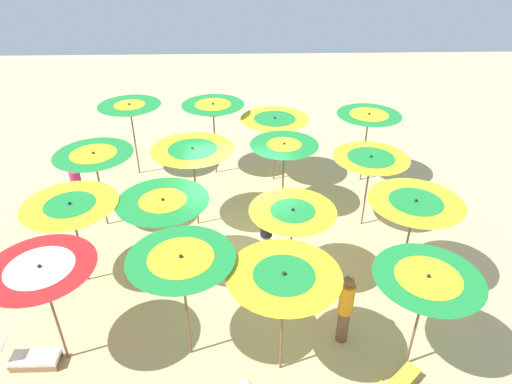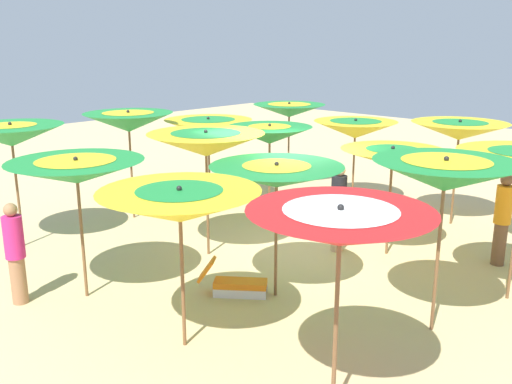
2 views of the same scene
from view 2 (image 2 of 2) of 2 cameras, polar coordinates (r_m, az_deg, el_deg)
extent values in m
cube|color=#D1B57F|center=(11.14, 2.94, -6.03)|extent=(38.96, 38.96, 0.04)
cylinder|color=brown|center=(6.22, 8.13, -13.04)|extent=(0.05, 0.05, 2.14)
cone|color=red|center=(5.79, 8.52, -3.67)|extent=(1.95, 1.95, 0.38)
cone|color=white|center=(5.77, 8.55, -2.91)|extent=(1.19, 1.19, 0.23)
sphere|color=black|center=(5.73, 8.60, -1.56)|extent=(0.07, 0.07, 0.07)
cylinder|color=brown|center=(8.18, 17.98, -6.16)|extent=(0.05, 0.05, 2.25)
cone|color=#1E8C38|center=(7.86, 18.64, 1.54)|extent=(1.93, 1.93, 0.41)
cone|color=yellow|center=(7.84, 18.69, 2.16)|extent=(1.17, 1.17, 0.25)
sphere|color=black|center=(7.81, 18.78, 3.22)|extent=(0.07, 0.07, 0.07)
cylinder|color=brown|center=(7.51, -7.49, -8.65)|extent=(0.05, 0.05, 1.96)
cone|color=yellow|center=(7.18, -7.75, -1.48)|extent=(2.09, 2.09, 0.42)
cone|color=#1E8C38|center=(7.15, -7.78, -0.68)|extent=(1.11, 1.11, 0.22)
sphere|color=black|center=(7.11, -7.82, 0.37)|extent=(0.07, 0.07, 0.07)
cylinder|color=brown|center=(8.89, 2.04, -4.64)|extent=(0.05, 0.05, 1.98)
cone|color=#1E8C38|center=(8.61, 2.10, 1.57)|extent=(2.08, 2.08, 0.34)
cone|color=yellow|center=(8.59, 2.10, 2.15)|extent=(1.06, 1.06, 0.17)
sphere|color=black|center=(8.56, 2.11, 2.88)|extent=(0.07, 0.07, 0.07)
cylinder|color=brown|center=(10.95, 13.38, -1.45)|extent=(0.05, 0.05, 1.90)
cone|color=yellow|center=(10.73, 13.68, 3.42)|extent=(1.93, 1.93, 0.31)
cone|color=#1E8C38|center=(10.71, 13.71, 3.85)|extent=(0.99, 0.99, 0.16)
sphere|color=black|center=(10.69, 13.75, 4.40)|extent=(0.07, 0.07, 0.07)
cylinder|color=brown|center=(13.18, 19.55, 1.32)|extent=(0.05, 0.05, 2.10)
cone|color=yellow|center=(12.99, 19.95, 5.83)|extent=(2.06, 2.06, 0.39)
cone|color=#1E8C38|center=(12.98, 19.98, 6.22)|extent=(1.16, 1.16, 0.22)
sphere|color=black|center=(12.96, 20.04, 6.80)|extent=(0.07, 0.07, 0.07)
cylinder|color=brown|center=(9.26, -17.26, -4.27)|extent=(0.05, 0.05, 2.06)
cone|color=#1E8C38|center=(8.98, -17.76, 1.93)|extent=(2.07, 2.07, 0.36)
cone|color=yellow|center=(8.97, -17.80, 2.43)|extent=(1.21, 1.21, 0.21)
sphere|color=black|center=(8.94, -17.87, 3.24)|extent=(0.07, 0.07, 0.07)
cylinder|color=brown|center=(10.64, -4.96, -0.89)|extent=(0.05, 0.05, 2.14)
cone|color=yellow|center=(10.40, -5.10, 4.80)|extent=(2.17, 2.17, 0.44)
cone|color=#1E8C38|center=(10.38, -5.11, 5.31)|extent=(1.29, 1.29, 0.26)
sphere|color=black|center=(10.36, -5.13, 6.15)|extent=(0.07, 0.07, 0.07)
cylinder|color=brown|center=(12.77, 1.36, 1.44)|extent=(0.05, 0.05, 1.96)
cone|color=#1E8C38|center=(12.57, 1.39, 5.80)|extent=(1.91, 1.91, 0.39)
cone|color=yellow|center=(12.56, 1.39, 6.26)|extent=(0.96, 0.96, 0.20)
sphere|color=black|center=(12.54, 1.40, 6.81)|extent=(0.07, 0.07, 0.07)
cylinder|color=brown|center=(14.02, 9.87, 2.37)|extent=(0.05, 0.05, 1.92)
cone|color=yellow|center=(13.85, 10.05, 6.25)|extent=(2.01, 2.01, 0.42)
cone|color=#1E8C38|center=(13.83, 10.06, 6.60)|extent=(1.24, 1.24, 0.26)
sphere|color=black|center=(13.81, 10.09, 7.23)|extent=(0.07, 0.07, 0.07)
cylinder|color=brown|center=(11.99, -23.06, -0.01)|extent=(0.05, 0.05, 2.23)
cone|color=#1E8C38|center=(11.78, -23.62, 5.25)|extent=(1.99, 1.99, 0.41)
cone|color=yellow|center=(11.76, -23.67, 5.77)|extent=(0.98, 0.98, 0.20)
sphere|color=black|center=(11.74, -23.74, 6.37)|extent=(0.07, 0.07, 0.07)
cylinder|color=brown|center=(13.18, -12.54, 2.11)|extent=(0.05, 0.05, 2.23)
cone|color=#1E8C38|center=(12.98, -12.82, 6.91)|extent=(1.99, 1.99, 0.43)
cone|color=yellow|center=(12.97, -12.84, 7.33)|extent=(1.15, 1.15, 0.25)
sphere|color=black|center=(12.95, -12.88, 7.98)|extent=(0.07, 0.07, 0.07)
cylinder|color=brown|center=(13.97, -4.77, 2.54)|extent=(0.05, 0.05, 1.94)
cone|color=yellow|center=(13.80, -4.86, 6.48)|extent=(2.14, 2.14, 0.42)
cone|color=#1E8C38|center=(13.78, -4.87, 6.84)|extent=(1.31, 1.31, 0.26)
sphere|color=black|center=(13.76, -4.88, 7.48)|extent=(0.07, 0.07, 0.07)
cylinder|color=brown|center=(15.91, 3.33, 4.44)|extent=(0.05, 0.05, 2.13)
cone|color=#1E8C38|center=(15.75, 3.39, 8.24)|extent=(2.00, 2.00, 0.36)
cone|color=yellow|center=(15.75, 3.39, 8.52)|extent=(1.20, 1.20, 0.21)
sphere|color=black|center=(15.73, 3.40, 9.00)|extent=(0.07, 0.07, 0.07)
cube|color=silver|center=(9.40, -1.47, -9.55)|extent=(0.55, 0.70, 0.14)
cube|color=silver|center=(9.12, -1.71, -10.37)|extent=(0.55, 0.70, 0.14)
cube|color=orange|center=(9.21, -1.59, -9.28)|extent=(0.77, 0.87, 0.10)
cube|color=orange|center=(9.20, -5.04, -7.84)|extent=(0.42, 0.42, 0.38)
cylinder|color=brown|center=(11.23, 23.47, -4.86)|extent=(0.24, 0.24, 0.80)
cylinder|color=orange|center=(11.02, 23.88, -1.18)|extent=(0.30, 0.30, 0.70)
sphere|color=brown|center=(10.91, 24.13, 1.13)|extent=(0.22, 0.22, 0.22)
cylinder|color=#D8A87F|center=(11.09, 8.27, -3.94)|extent=(0.24, 0.24, 0.81)
cylinder|color=black|center=(10.87, 8.42, -0.16)|extent=(0.30, 0.30, 0.71)
sphere|color=#D8A87F|center=(10.76, 8.51, 2.21)|extent=(0.22, 0.22, 0.22)
cylinder|color=#A3704C|center=(9.61, -22.97, -8.24)|extent=(0.24, 0.24, 0.76)
cylinder|color=#D82672|center=(9.36, -23.41, -4.22)|extent=(0.30, 0.30, 0.67)
sphere|color=#A3704C|center=(9.24, -23.69, -1.67)|extent=(0.21, 0.21, 0.21)
camera|label=1|loc=(9.43, 70.91, 28.32)|focal=32.10mm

